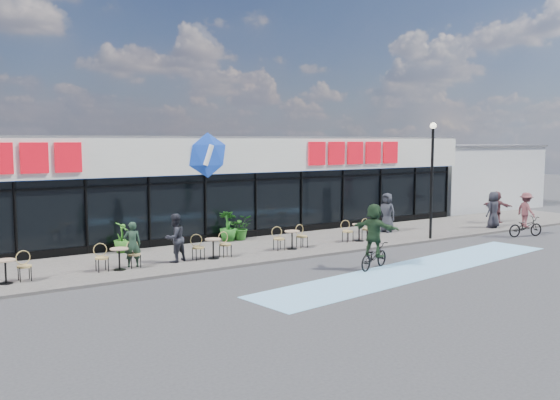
% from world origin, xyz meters
% --- Properties ---
extents(ground, '(120.00, 120.00, 0.00)m').
position_xyz_m(ground, '(0.00, 0.00, 0.00)').
color(ground, '#28282B').
rests_on(ground, ground).
extents(sidewalk, '(44.00, 5.00, 0.10)m').
position_xyz_m(sidewalk, '(0.00, 4.50, 0.05)').
color(sidewalk, '#57524D').
rests_on(sidewalk, ground).
extents(bike_lane, '(14.17, 4.13, 0.01)m').
position_xyz_m(bike_lane, '(4.00, -1.50, 0.01)').
color(bike_lane, '#669BC1').
rests_on(bike_lane, ground).
extents(building, '(30.60, 6.57, 4.75)m').
position_xyz_m(building, '(-0.00, 9.93, 2.34)').
color(building, black).
rests_on(building, ground).
extents(neighbour_building, '(9.20, 7.20, 4.11)m').
position_xyz_m(neighbour_building, '(20.50, 11.00, 2.06)').
color(neighbour_building, silver).
rests_on(neighbour_building, ground).
extents(lamp_post, '(0.28, 0.28, 5.09)m').
position_xyz_m(lamp_post, '(8.69, 2.30, 3.13)').
color(lamp_post, black).
rests_on(lamp_post, sidewalk).
extents(bistro_set_1, '(1.54, 0.62, 0.90)m').
position_xyz_m(bistro_set_1, '(-8.37, 3.58, 0.56)').
color(bistro_set_1, tan).
rests_on(bistro_set_1, sidewalk).
extents(bistro_set_2, '(1.54, 0.62, 0.90)m').
position_xyz_m(bistro_set_2, '(-4.88, 3.58, 0.56)').
color(bistro_set_2, tan).
rests_on(bistro_set_2, sidewalk).
extents(bistro_set_3, '(1.54, 0.62, 0.90)m').
position_xyz_m(bistro_set_3, '(-1.39, 3.58, 0.56)').
color(bistro_set_3, tan).
rests_on(bistro_set_3, sidewalk).
extents(bistro_set_4, '(1.54, 0.62, 0.90)m').
position_xyz_m(bistro_set_4, '(2.10, 3.58, 0.56)').
color(bistro_set_4, tan).
rests_on(bistro_set_4, sidewalk).
extents(bistro_set_5, '(1.54, 0.62, 0.90)m').
position_xyz_m(bistro_set_5, '(5.59, 3.58, 0.56)').
color(bistro_set_5, tan).
rests_on(bistro_set_5, sidewalk).
extents(potted_plant_left, '(0.79, 0.79, 1.18)m').
position_xyz_m(potted_plant_left, '(-3.78, 6.50, 0.69)').
color(potted_plant_left, '#2A621C').
rests_on(potted_plant_left, sidewalk).
extents(potted_plant_mid, '(1.24, 1.17, 1.11)m').
position_xyz_m(potted_plant_mid, '(1.47, 6.53, 0.65)').
color(potted_plant_mid, '#25621C').
rests_on(potted_plant_mid, sidewalk).
extents(potted_plant_right, '(1.03, 1.03, 1.32)m').
position_xyz_m(potted_plant_right, '(0.87, 6.58, 0.76)').
color(potted_plant_right, '#1D5618').
rests_on(potted_plant_right, sidewalk).
extents(patron_left, '(0.65, 0.51, 1.57)m').
position_xyz_m(patron_left, '(-4.34, 3.73, 0.88)').
color(patron_left, black).
rests_on(patron_left, sidewalk).
extents(patron_right, '(1.02, 0.91, 1.73)m').
position_xyz_m(patron_right, '(-2.79, 3.70, 0.97)').
color(patron_right, black).
rests_on(patron_right, sidewalk).
extents(pedestrian_a, '(0.83, 1.04, 1.86)m').
position_xyz_m(pedestrian_a, '(8.32, 4.70, 1.03)').
color(pedestrian_a, '#21232A').
rests_on(pedestrian_a, sidewalk).
extents(pedestrian_b, '(0.85, 1.61, 1.66)m').
position_xyz_m(pedestrian_b, '(15.45, 3.97, 0.93)').
color(pedestrian_b, '#50292D').
rests_on(pedestrian_b, sidewalk).
extents(pedestrian_c, '(0.93, 0.66, 1.80)m').
position_xyz_m(pedestrian_c, '(13.71, 2.86, 1.00)').
color(pedestrian_c, black).
rests_on(pedestrian_c, sidewalk).
extents(cyclist_a, '(1.82, 1.77, 2.28)m').
position_xyz_m(cyclist_a, '(2.67, -0.69, 1.04)').
color(cyclist_a, black).
rests_on(cyclist_a, ground).
extents(cyclist_b, '(1.88, 1.15, 2.05)m').
position_xyz_m(cyclist_b, '(13.15, 0.67, 0.85)').
color(cyclist_b, black).
rests_on(cyclist_b, ground).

